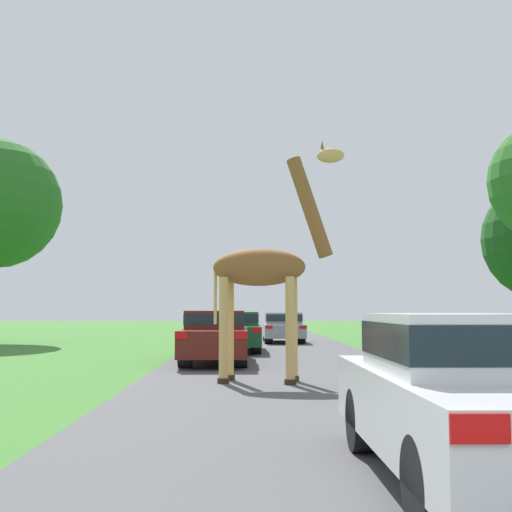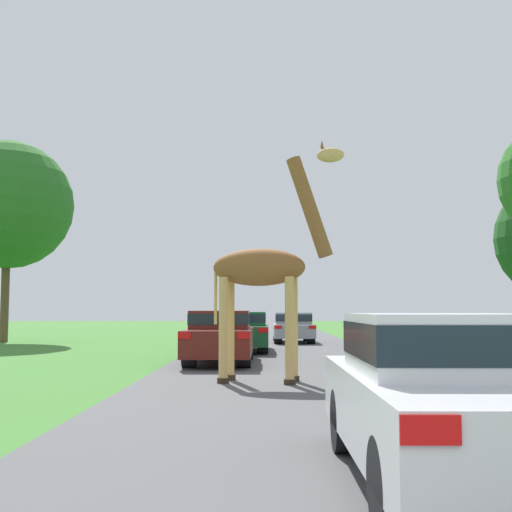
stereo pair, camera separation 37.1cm
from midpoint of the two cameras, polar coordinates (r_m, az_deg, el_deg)
The scene contains 7 objects.
road at distance 31.33m, azimuth 2.25°, elevation -7.47°, with size 6.55×120.00×0.00m.
giraffe_near_road at distance 13.21m, azimuth 1.73°, elevation -1.26°, with size 2.78×1.09×4.95m.
car_lead_maroon at distance 5.89m, azimuth 19.00°, elevation -11.46°, with size 1.81×4.17×1.44m.
car_queue_right at distance 29.12m, azimuth 3.69°, elevation -6.28°, with size 1.76×4.06×1.34m.
car_queue_left at distance 22.90m, azimuth -0.73°, elevation -6.61°, with size 1.80×4.63×1.39m.
car_far_ahead at distance 17.86m, azimuth -2.59°, elevation -7.05°, with size 1.75×4.56×1.45m.
tree_centre_back at distance 31.76m, azimuth -20.88°, elevation 4.26°, with size 5.92×5.92×9.27m.
Camera 2 is at (-0.64, -1.29, 1.48)m, focal length 45.00 mm.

